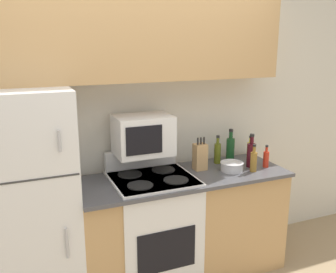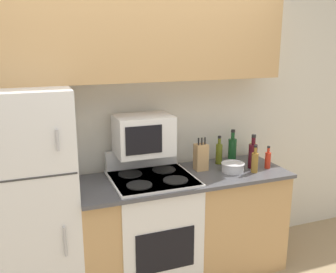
{
  "view_description": "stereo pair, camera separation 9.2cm",
  "coord_description": "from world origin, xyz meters",
  "px_view_note": "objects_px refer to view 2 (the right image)",
  "views": [
    {
      "loc": [
        -0.91,
        -2.37,
        2.0
      ],
      "look_at": [
        0.19,
        0.27,
        1.27
      ],
      "focal_mm": 40.0,
      "sensor_mm": 36.0,
      "label": 1
    },
    {
      "loc": [
        -0.83,
        -2.4,
        2.0
      ],
      "look_at": [
        0.19,
        0.27,
        1.27
      ],
      "focal_mm": 40.0,
      "sensor_mm": 36.0,
      "label": 2
    }
  ],
  "objects_px": {
    "bowl": "(233,167)",
    "bottle_wine_red": "(253,155)",
    "knife_block": "(201,157)",
    "bottle_cooking_spray": "(252,150)",
    "bottle_wine_green": "(232,149)",
    "stove": "(153,229)",
    "bottle_olive_oil": "(219,153)",
    "bottle_vinegar": "(255,162)",
    "bottle_hot_sauce": "(268,159)",
    "microwave": "(143,135)",
    "refrigerator": "(28,204)"
  },
  "relations": [
    {
      "from": "bottle_cooking_spray",
      "to": "bottle_wine_red",
      "type": "bearing_deg",
      "value": -122.99
    },
    {
      "from": "bottle_vinegar",
      "to": "knife_block",
      "type": "bearing_deg",
      "value": 151.27
    },
    {
      "from": "refrigerator",
      "to": "bowl",
      "type": "bearing_deg",
      "value": -3.31
    },
    {
      "from": "bowl",
      "to": "bottle_cooking_spray",
      "type": "relative_size",
      "value": 0.9
    },
    {
      "from": "bottle_wine_green",
      "to": "bottle_wine_red",
      "type": "height_order",
      "value": "same"
    },
    {
      "from": "microwave",
      "to": "bottle_vinegar",
      "type": "height_order",
      "value": "microwave"
    },
    {
      "from": "bowl",
      "to": "bottle_wine_red",
      "type": "distance_m",
      "value": 0.23
    },
    {
      "from": "refrigerator",
      "to": "bottle_wine_red",
      "type": "relative_size",
      "value": 5.66
    },
    {
      "from": "stove",
      "to": "knife_block",
      "type": "relative_size",
      "value": 3.81
    },
    {
      "from": "bottle_hot_sauce",
      "to": "stove",
      "type": "bearing_deg",
      "value": 174.89
    },
    {
      "from": "bottle_wine_green",
      "to": "bottle_cooking_spray",
      "type": "relative_size",
      "value": 1.36
    },
    {
      "from": "bottle_cooking_spray",
      "to": "bottle_olive_oil",
      "type": "bearing_deg",
      "value": -179.12
    },
    {
      "from": "bowl",
      "to": "bottle_wine_green",
      "type": "xyz_separation_m",
      "value": [
        0.14,
        0.25,
        0.08
      ]
    },
    {
      "from": "microwave",
      "to": "knife_block",
      "type": "relative_size",
      "value": 1.58
    },
    {
      "from": "microwave",
      "to": "bottle_cooking_spray",
      "type": "bearing_deg",
      "value": 2.39
    },
    {
      "from": "bottle_hot_sauce",
      "to": "knife_block",
      "type": "bearing_deg",
      "value": 163.86
    },
    {
      "from": "stove",
      "to": "bottle_hot_sauce",
      "type": "bearing_deg",
      "value": -5.11
    },
    {
      "from": "stove",
      "to": "bowl",
      "type": "bearing_deg",
      "value": -5.28
    },
    {
      "from": "knife_block",
      "to": "bowl",
      "type": "bearing_deg",
      "value": -30.17
    },
    {
      "from": "bowl",
      "to": "bottle_hot_sauce",
      "type": "height_order",
      "value": "bottle_hot_sauce"
    },
    {
      "from": "bowl",
      "to": "knife_block",
      "type": "bearing_deg",
      "value": 149.83
    },
    {
      "from": "stove",
      "to": "bottle_olive_oil",
      "type": "height_order",
      "value": "bottle_olive_oil"
    },
    {
      "from": "microwave",
      "to": "bottle_wine_red",
      "type": "bearing_deg",
      "value": -9.82
    },
    {
      "from": "refrigerator",
      "to": "bottle_cooking_spray",
      "type": "bearing_deg",
      "value": 4.08
    },
    {
      "from": "knife_block",
      "to": "bottle_olive_oil",
      "type": "relative_size",
      "value": 1.11
    },
    {
      "from": "microwave",
      "to": "bottle_olive_oil",
      "type": "height_order",
      "value": "microwave"
    },
    {
      "from": "bottle_olive_oil",
      "to": "bottle_vinegar",
      "type": "bearing_deg",
      "value": -61.38
    },
    {
      "from": "knife_block",
      "to": "bottle_vinegar",
      "type": "bearing_deg",
      "value": -28.73
    },
    {
      "from": "stove",
      "to": "bottle_wine_red",
      "type": "xyz_separation_m",
      "value": [
        0.92,
        -0.04,
        0.55
      ]
    },
    {
      "from": "bottle_wine_green",
      "to": "bottle_hot_sauce",
      "type": "height_order",
      "value": "bottle_wine_green"
    },
    {
      "from": "knife_block",
      "to": "bottle_wine_green",
      "type": "height_order",
      "value": "bottle_wine_green"
    },
    {
      "from": "bottle_olive_oil",
      "to": "bottle_cooking_spray",
      "type": "relative_size",
      "value": 1.18
    },
    {
      "from": "knife_block",
      "to": "bottle_cooking_spray",
      "type": "bearing_deg",
      "value": 9.82
    },
    {
      "from": "stove",
      "to": "bottle_wine_red",
      "type": "bearing_deg",
      "value": -2.22
    },
    {
      "from": "bottle_wine_green",
      "to": "bottle_wine_red",
      "type": "distance_m",
      "value": 0.24
    },
    {
      "from": "stove",
      "to": "microwave",
      "type": "distance_m",
      "value": 0.79
    },
    {
      "from": "bottle_hot_sauce",
      "to": "bottle_cooking_spray",
      "type": "bearing_deg",
      "value": 86.58
    },
    {
      "from": "bottle_vinegar",
      "to": "bowl",
      "type": "bearing_deg",
      "value": 153.41
    },
    {
      "from": "bottle_cooking_spray",
      "to": "knife_block",
      "type": "bearing_deg",
      "value": -170.18
    },
    {
      "from": "microwave",
      "to": "bottle_wine_red",
      "type": "xyz_separation_m",
      "value": [
        0.94,
        -0.16,
        -0.23
      ]
    },
    {
      "from": "stove",
      "to": "bottle_wine_green",
      "type": "relative_size",
      "value": 3.67
    },
    {
      "from": "bottle_olive_oil",
      "to": "bottle_cooking_spray",
      "type": "bearing_deg",
      "value": 0.88
    },
    {
      "from": "microwave",
      "to": "stove",
      "type": "bearing_deg",
      "value": -77.17
    },
    {
      "from": "knife_block",
      "to": "bottle_cooking_spray",
      "type": "distance_m",
      "value": 0.59
    },
    {
      "from": "refrigerator",
      "to": "bottle_olive_oil",
      "type": "xyz_separation_m",
      "value": [
        1.64,
        0.14,
        0.18
      ]
    },
    {
      "from": "bottle_hot_sauce",
      "to": "bowl",
      "type": "bearing_deg",
      "value": 175.25
    },
    {
      "from": "bottle_wine_green",
      "to": "bowl",
      "type": "bearing_deg",
      "value": -118.99
    },
    {
      "from": "bottle_vinegar",
      "to": "bottle_hot_sauce",
      "type": "xyz_separation_m",
      "value": [
        0.17,
        0.05,
        -0.02
      ]
    },
    {
      "from": "stove",
      "to": "bottle_cooking_spray",
      "type": "bearing_deg",
      "value": 9.35
    },
    {
      "from": "bottle_wine_green",
      "to": "bottle_hot_sauce",
      "type": "relative_size",
      "value": 1.5
    }
  ]
}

